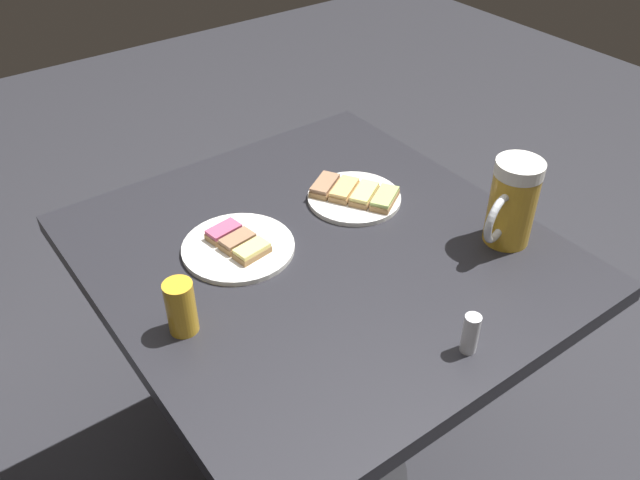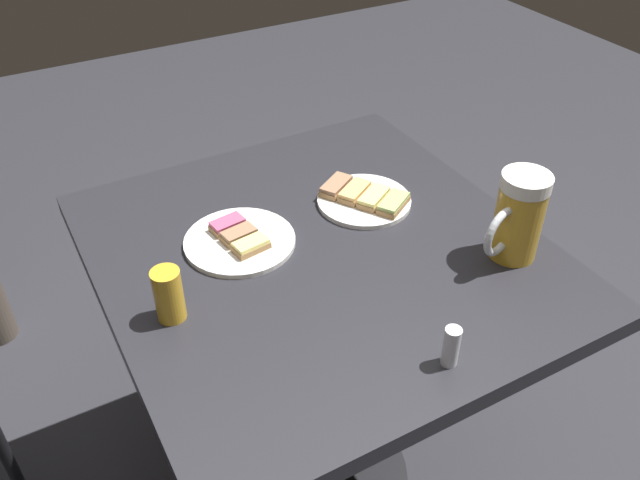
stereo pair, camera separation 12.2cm
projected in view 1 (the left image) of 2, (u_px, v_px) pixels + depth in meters
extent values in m
plane|color=#28282D|center=(320.00, 475.00, 1.68)|extent=(6.00, 6.00, 0.00)
cylinder|color=black|center=(320.00, 474.00, 1.67)|extent=(0.44, 0.44, 0.01)
cylinder|color=black|center=(320.00, 380.00, 1.46)|extent=(0.09, 0.09, 0.70)
cube|color=#232328|center=(320.00, 256.00, 1.24)|extent=(0.79, 0.83, 0.04)
cylinder|color=white|center=(238.00, 248.00, 1.23)|extent=(0.21, 0.21, 0.01)
cube|color=#9E7547|center=(252.00, 252.00, 1.20)|extent=(0.07, 0.05, 0.01)
cube|color=#EFE07A|center=(252.00, 248.00, 1.19)|extent=(0.07, 0.04, 0.01)
cube|color=#9E7547|center=(238.00, 243.00, 1.22)|extent=(0.07, 0.05, 0.01)
cube|color=#997051|center=(237.00, 239.00, 1.21)|extent=(0.07, 0.04, 0.01)
cube|color=#9E7547|center=(224.00, 234.00, 1.24)|extent=(0.07, 0.05, 0.01)
cube|color=#BC4C70|center=(224.00, 229.00, 1.24)|extent=(0.07, 0.04, 0.01)
cylinder|color=white|center=(354.00, 198.00, 1.36)|extent=(0.19, 0.19, 0.01)
cube|color=#9E7547|center=(385.00, 200.00, 1.33)|extent=(0.09, 0.08, 0.01)
cube|color=#ADC66B|center=(385.00, 196.00, 1.33)|extent=(0.09, 0.07, 0.01)
cube|color=#9E7547|center=(364.00, 196.00, 1.35)|extent=(0.09, 0.08, 0.01)
cube|color=#EFE07A|center=(364.00, 191.00, 1.34)|extent=(0.09, 0.07, 0.01)
cube|color=#9E7547|center=(344.00, 191.00, 1.36)|extent=(0.09, 0.08, 0.01)
cube|color=#E5B266|center=(344.00, 187.00, 1.35)|extent=(0.09, 0.07, 0.01)
cube|color=#9E7547|center=(325.00, 187.00, 1.37)|extent=(0.09, 0.08, 0.01)
cube|color=#997051|center=(325.00, 183.00, 1.37)|extent=(0.09, 0.07, 0.01)
cylinder|color=gold|center=(511.00, 208.00, 1.21)|extent=(0.09, 0.09, 0.14)
cylinder|color=white|center=(520.00, 168.00, 1.16)|extent=(0.09, 0.09, 0.03)
torus|color=silver|center=(499.00, 218.00, 1.17)|extent=(0.09, 0.04, 0.09)
cylinder|color=gold|center=(181.00, 307.00, 1.04)|extent=(0.05, 0.05, 0.09)
cylinder|color=silver|center=(470.00, 334.00, 1.01)|extent=(0.03, 0.03, 0.07)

